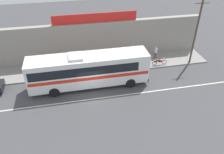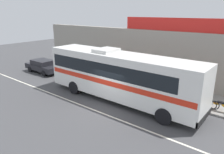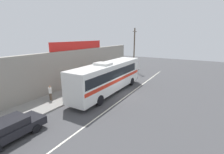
# 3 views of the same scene
# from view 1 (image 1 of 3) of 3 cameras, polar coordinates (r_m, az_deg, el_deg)

# --- Properties ---
(ground_plane) EXTENTS (70.00, 70.00, 0.00)m
(ground_plane) POSITION_cam_1_polar(r_m,az_deg,el_deg) (22.97, -5.09, -4.37)
(ground_plane) COLOR #444447
(sidewalk_slab) EXTENTS (30.00, 3.60, 0.14)m
(sidewalk_slab) POSITION_cam_1_polar(r_m,az_deg,el_deg) (27.19, -6.52, 2.46)
(sidewalk_slab) COLOR gray
(sidewalk_slab) RESTS_ON ground_plane
(storefront_facade) EXTENTS (30.00, 0.70, 4.80)m
(storefront_facade) POSITION_cam_1_polar(r_m,az_deg,el_deg) (27.98, -7.31, 8.79)
(storefront_facade) COLOR gray
(storefront_facade) RESTS_ON ground_plane
(storefront_billboard) EXTENTS (9.99, 0.12, 1.10)m
(storefront_billboard) POSITION_cam_1_polar(r_m,az_deg,el_deg) (27.00, -4.34, 14.80)
(storefront_billboard) COLOR red
(storefront_billboard) RESTS_ON storefront_facade
(road_center_stripe) EXTENTS (30.00, 0.14, 0.01)m
(road_center_stripe) POSITION_cam_1_polar(r_m,az_deg,el_deg) (22.35, -4.82, -5.61)
(road_center_stripe) COLOR silver
(road_center_stripe) RESTS_ON ground_plane
(intercity_bus) EXTENTS (12.28, 2.64, 3.78)m
(intercity_bus) POSITION_cam_1_polar(r_m,az_deg,el_deg) (23.07, -6.13, 2.03)
(intercity_bus) COLOR white
(intercity_bus) RESTS_ON ground_plane
(utility_pole) EXTENTS (1.60, 0.22, 7.88)m
(utility_pole) POSITION_cam_1_polar(r_m,az_deg,el_deg) (27.83, 20.65, 10.81)
(utility_pole) COLOR brown
(utility_pole) RESTS_ON sidewalk_slab
(motorcycle_green) EXTENTS (1.86, 0.56, 0.94)m
(motorcycle_green) POSITION_cam_1_polar(r_m,az_deg,el_deg) (27.23, 7.61, 3.64)
(motorcycle_green) COLOR black
(motorcycle_green) RESTS_ON sidewalk_slab
(motorcycle_red) EXTENTS (1.95, 0.56, 0.94)m
(motorcycle_red) POSITION_cam_1_polar(r_m,az_deg,el_deg) (26.78, 4.75, 3.27)
(motorcycle_red) COLOR black
(motorcycle_red) RESTS_ON sidewalk_slab
(motorcycle_blue) EXTENTS (1.88, 0.56, 0.94)m
(motorcycle_blue) POSITION_cam_1_polar(r_m,az_deg,el_deg) (27.79, 11.98, 3.83)
(motorcycle_blue) COLOR black
(motorcycle_blue) RESTS_ON sidewalk_slab
(pedestrian_far_left) EXTENTS (0.30, 0.48, 1.57)m
(pedestrian_far_left) POSITION_cam_1_polar(r_m,az_deg,el_deg) (26.99, -13.94, 3.75)
(pedestrian_far_left) COLOR navy
(pedestrian_far_left) RESTS_ON sidewalk_slab
(pedestrian_by_curb) EXTENTS (0.30, 0.48, 1.61)m
(pedestrian_by_curb) POSITION_cam_1_polar(r_m,az_deg,el_deg) (28.98, 11.11, 6.40)
(pedestrian_by_curb) COLOR brown
(pedestrian_by_curb) RESTS_ON sidewalk_slab
(pedestrian_far_right) EXTENTS (0.30, 0.48, 1.56)m
(pedestrian_far_right) POSITION_cam_1_polar(r_m,az_deg,el_deg) (27.05, -18.20, 3.05)
(pedestrian_far_right) COLOR brown
(pedestrian_far_right) RESTS_ON sidewalk_slab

